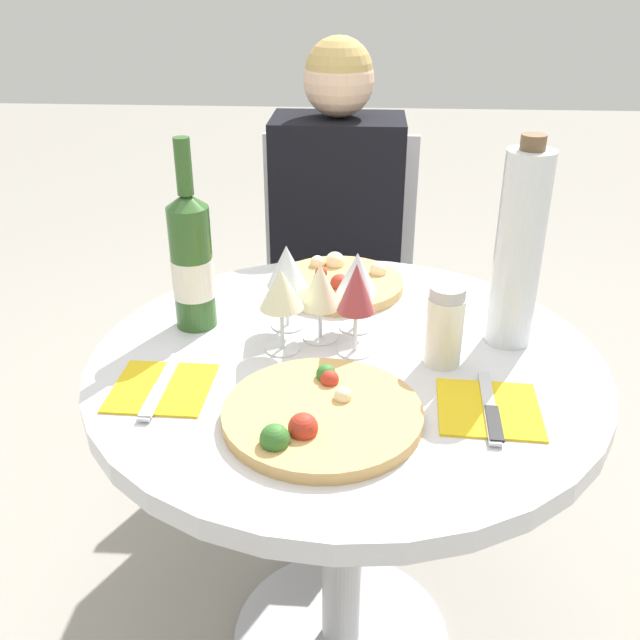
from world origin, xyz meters
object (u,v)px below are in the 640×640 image
(chair_behind_diner, at_px, (337,303))
(pizza_large, at_px, (320,414))
(dining_table, at_px, (345,428))
(tall_carafe, at_px, (519,249))
(wine_bottle, at_px, (192,261))
(seated_diner, at_px, (335,296))

(chair_behind_diner, distance_m, pizza_large, 1.03)
(dining_table, distance_m, tall_carafe, 0.43)
(wine_bottle, bearing_deg, pizza_large, -49.79)
(chair_behind_diner, xyz_separation_m, tall_carafe, (0.33, -0.72, 0.46))
(chair_behind_diner, relative_size, tall_carafe, 2.42)
(chair_behind_diner, bearing_deg, seated_diner, 90.00)
(seated_diner, bearing_deg, tall_carafe, 119.69)
(chair_behind_diner, distance_m, wine_bottle, 0.84)
(chair_behind_diner, bearing_deg, pizza_large, 90.92)
(pizza_large, height_order, wine_bottle, wine_bottle)
(seated_diner, xyz_separation_m, pizza_large, (0.02, -0.84, 0.21))
(seated_diner, relative_size, wine_bottle, 3.35)
(pizza_large, relative_size, tall_carafe, 0.81)
(wine_bottle, bearing_deg, dining_table, -19.80)
(wine_bottle, relative_size, tall_carafe, 0.95)
(tall_carafe, bearing_deg, pizza_large, -139.48)
(dining_table, height_order, chair_behind_diner, chair_behind_diner)
(wine_bottle, height_order, tall_carafe, tall_carafe)
(dining_table, xyz_separation_m, pizza_large, (-0.03, -0.19, 0.16))
(chair_behind_diner, distance_m, seated_diner, 0.17)
(seated_diner, bearing_deg, pizza_large, 91.08)
(dining_table, height_order, seated_diner, seated_diner)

